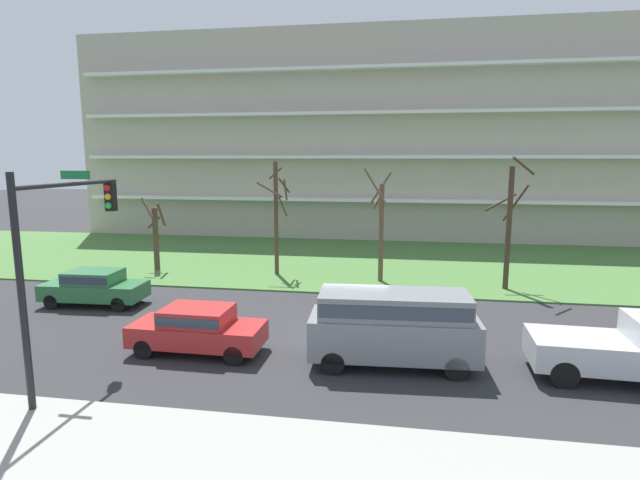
{
  "coord_description": "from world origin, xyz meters",
  "views": [
    {
      "loc": [
        1.66,
        -17.23,
        6.46
      ],
      "look_at": [
        -2.17,
        6.0,
        2.63
      ],
      "focal_mm": 28.27,
      "sensor_mm": 36.0,
      "label": 1
    }
  ],
  "objects_px": {
    "sedan_green_near_left": "(94,286)",
    "tree_right": "(509,224)",
    "van_gray_near_right": "(394,323)",
    "traffic_signal_mast": "(59,244)",
    "pickup_silver_center_right": "(637,348)",
    "tree_center": "(381,226)",
    "tree_left": "(277,214)",
    "tree_far_left": "(156,235)",
    "sedan_red_center_left": "(198,328)"
  },
  "relations": [
    {
      "from": "tree_right",
      "to": "van_gray_near_right",
      "type": "distance_m",
      "value": 11.65
    },
    {
      "from": "tree_center",
      "to": "traffic_signal_mast",
      "type": "distance_m",
      "value": 16.1
    },
    {
      "from": "tree_far_left",
      "to": "van_gray_near_right",
      "type": "xyz_separation_m",
      "value": [
        13.79,
        -11.42,
        -0.7
      ]
    },
    {
      "from": "tree_far_left",
      "to": "sedan_red_center_left",
      "type": "relative_size",
      "value": 0.96
    },
    {
      "from": "pickup_silver_center_right",
      "to": "traffic_signal_mast",
      "type": "height_order",
      "value": "traffic_signal_mast"
    },
    {
      "from": "van_gray_near_right",
      "to": "traffic_signal_mast",
      "type": "distance_m",
      "value": 9.93
    },
    {
      "from": "traffic_signal_mast",
      "to": "tree_right",
      "type": "bearing_deg",
      "value": 42.85
    },
    {
      "from": "tree_far_left",
      "to": "van_gray_near_right",
      "type": "height_order",
      "value": "tree_far_left"
    },
    {
      "from": "sedan_red_center_left",
      "to": "traffic_signal_mast",
      "type": "relative_size",
      "value": 0.72
    },
    {
      "from": "tree_left",
      "to": "tree_far_left",
      "type": "bearing_deg",
      "value": 179.87
    },
    {
      "from": "sedan_red_center_left",
      "to": "tree_center",
      "type": "bearing_deg",
      "value": 63.38
    },
    {
      "from": "sedan_green_near_left",
      "to": "sedan_red_center_left",
      "type": "distance_m",
      "value": 8.1
    },
    {
      "from": "sedan_green_near_left",
      "to": "tree_right",
      "type": "bearing_deg",
      "value": -165.33
    },
    {
      "from": "sedan_green_near_left",
      "to": "van_gray_near_right",
      "type": "relative_size",
      "value": 0.84
    },
    {
      "from": "tree_center",
      "to": "pickup_silver_center_right",
      "type": "bearing_deg",
      "value": -53.67
    },
    {
      "from": "pickup_silver_center_right",
      "to": "van_gray_near_right",
      "type": "bearing_deg",
      "value": -177.83
    },
    {
      "from": "sedan_red_center_left",
      "to": "pickup_silver_center_right",
      "type": "bearing_deg",
      "value": 0.64
    },
    {
      "from": "tree_left",
      "to": "traffic_signal_mast",
      "type": "height_order",
      "value": "tree_left"
    },
    {
      "from": "pickup_silver_center_right",
      "to": "sedan_red_center_left",
      "type": "bearing_deg",
      "value": -177.79
    },
    {
      "from": "tree_right",
      "to": "tree_center",
      "type": "bearing_deg",
      "value": 174.72
    },
    {
      "from": "tree_far_left",
      "to": "tree_center",
      "type": "height_order",
      "value": "tree_center"
    },
    {
      "from": "tree_far_left",
      "to": "sedan_red_center_left",
      "type": "bearing_deg",
      "value": -57.34
    },
    {
      "from": "tree_right",
      "to": "van_gray_near_right",
      "type": "xyz_separation_m",
      "value": [
        -5.32,
        -10.18,
        -1.92
      ]
    },
    {
      "from": "tree_left",
      "to": "tree_right",
      "type": "height_order",
      "value": "tree_right"
    },
    {
      "from": "tree_left",
      "to": "sedan_red_center_left",
      "type": "height_order",
      "value": "tree_left"
    },
    {
      "from": "tree_left",
      "to": "tree_center",
      "type": "xyz_separation_m",
      "value": [
        5.69,
        -0.64,
        -0.47
      ]
    },
    {
      "from": "tree_far_left",
      "to": "traffic_signal_mast",
      "type": "bearing_deg",
      "value": -71.78
    },
    {
      "from": "tree_far_left",
      "to": "pickup_silver_center_right",
      "type": "height_order",
      "value": "tree_far_left"
    },
    {
      "from": "tree_center",
      "to": "traffic_signal_mast",
      "type": "height_order",
      "value": "traffic_signal_mast"
    },
    {
      "from": "pickup_silver_center_right",
      "to": "traffic_signal_mast",
      "type": "distance_m",
      "value": 16.61
    },
    {
      "from": "tree_center",
      "to": "tree_right",
      "type": "height_order",
      "value": "tree_right"
    },
    {
      "from": "tree_far_left",
      "to": "sedan_red_center_left",
      "type": "distance_m",
      "value": 13.62
    },
    {
      "from": "tree_left",
      "to": "sedan_red_center_left",
      "type": "bearing_deg",
      "value": -89.32
    },
    {
      "from": "tree_far_left",
      "to": "sedan_green_near_left",
      "type": "relative_size",
      "value": 0.95
    },
    {
      "from": "tree_left",
      "to": "van_gray_near_right",
      "type": "xyz_separation_m",
      "value": [
        6.61,
        -11.4,
        -2.04
      ]
    },
    {
      "from": "tree_center",
      "to": "pickup_silver_center_right",
      "type": "height_order",
      "value": "tree_center"
    },
    {
      "from": "sedan_red_center_left",
      "to": "tree_far_left",
      "type": "bearing_deg",
      "value": 123.34
    },
    {
      "from": "van_gray_near_right",
      "to": "pickup_silver_center_right",
      "type": "bearing_deg",
      "value": -3.17
    },
    {
      "from": "tree_right",
      "to": "pickup_silver_center_right",
      "type": "xyz_separation_m",
      "value": [
        1.69,
        -10.19,
        -2.3
      ]
    },
    {
      "from": "sedan_red_center_left",
      "to": "pickup_silver_center_right",
      "type": "distance_m",
      "value": 13.48
    },
    {
      "from": "tree_far_left",
      "to": "van_gray_near_right",
      "type": "relative_size",
      "value": 0.8
    },
    {
      "from": "sedan_green_near_left",
      "to": "sedan_red_center_left",
      "type": "height_order",
      "value": "same"
    },
    {
      "from": "sedan_red_center_left",
      "to": "van_gray_near_right",
      "type": "distance_m",
      "value": 6.49
    },
    {
      "from": "pickup_silver_center_right",
      "to": "tree_left",
      "type": "bearing_deg",
      "value": 142.27
    },
    {
      "from": "tree_right",
      "to": "tree_far_left",
      "type": "bearing_deg",
      "value": 176.3
    },
    {
      "from": "sedan_red_center_left",
      "to": "traffic_signal_mast",
      "type": "bearing_deg",
      "value": -128.55
    },
    {
      "from": "tree_left",
      "to": "tree_center",
      "type": "distance_m",
      "value": 5.75
    },
    {
      "from": "tree_right",
      "to": "sedan_red_center_left",
      "type": "relative_size",
      "value": 1.48
    },
    {
      "from": "tree_center",
      "to": "pickup_silver_center_right",
      "type": "relative_size",
      "value": 1.09
    },
    {
      "from": "tree_left",
      "to": "sedan_red_center_left",
      "type": "relative_size",
      "value": 1.42
    }
  ]
}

